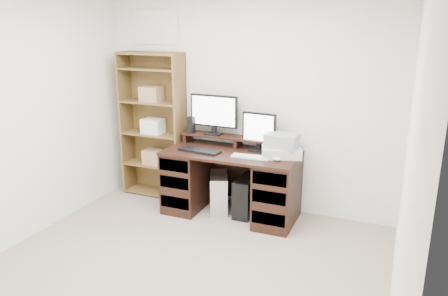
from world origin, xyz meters
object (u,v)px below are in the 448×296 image
Objects in this scene: tower_black at (246,196)px; monitor_small at (259,130)px; monitor_wide at (214,112)px; printer at (281,152)px; bookshelf at (154,124)px; desk at (231,182)px; tower_silver at (219,192)px.

monitor_small is at bearing 47.44° from tower_black.
tower_black is at bearing -126.95° from monitor_small.
monitor_wide is 1.04m from tower_black.
printer is 0.92× the size of tower_black.
bookshelf is at bearing -176.47° from monitor_small.
desk is 0.67m from monitor_small.
printer is at bearing -1.69° from tower_black.
bookshelf is at bearing -177.92° from monitor_wide.
printer is at bearing 4.80° from desk.
desk is 1.26m from bookshelf.
desk is at bearing -37.16° from tower_silver.
desk is at bearing 165.55° from printer.
monitor_wide reaches higher than desk.
tower_silver is (-0.17, 0.04, -0.17)m from desk.
desk is 3.36× the size of tower_black.
desk is 0.24m from tower_silver.
monitor_wide is 1.31× the size of tower_black.
desk is at bearing -10.73° from bookshelf.
tower_black is (0.34, 0.02, 0.00)m from tower_silver.
bookshelf reaches higher than desk.
monitor_wide is 1.36× the size of monitor_small.
printer reaches higher than tower_silver.
monitor_small is 0.97× the size of tower_silver.
monitor_wide is at bearing 161.19° from tower_black.
tower_black is (0.48, -0.16, -0.91)m from monitor_wide.
desk is at bearing -33.72° from monitor_wide.
tower_black is at bearing -6.84° from bookshelf.
bookshelf is (-1.39, 0.05, -0.07)m from monitor_small.
printer is 0.70m from tower_black.
bookshelf is (-1.29, 0.15, 0.69)m from tower_black.
monitor_small reaches higher than tower_silver.
tower_silver is 0.34m from tower_black.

